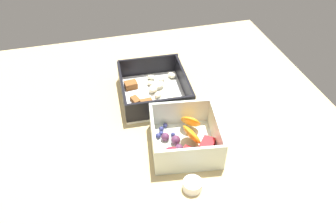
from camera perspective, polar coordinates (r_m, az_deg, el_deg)
table_surface at (r=76.84cm, az=-0.58°, el=-1.26°), size 80.00×80.00×2.00cm
pasta_container at (r=80.95cm, az=-2.44°, el=3.78°), size 18.83×16.45×5.55cm
fruit_bowl at (r=67.89cm, az=3.08°, el=-4.61°), size 15.80×15.31×6.48cm
paper_cup_liner at (r=62.23cm, az=4.50°, el=-12.33°), size 3.53×3.53×1.97cm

